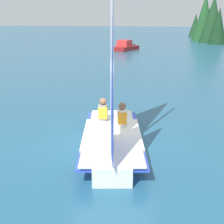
# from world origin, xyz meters

# --- Properties ---
(ground_plane) EXTENTS (260.00, 260.00, 0.00)m
(ground_plane) POSITION_xyz_m (0.00, 0.00, 0.00)
(ground_plane) COLOR #235675
(sailboat_main) EXTENTS (4.16, 2.43, 5.61)m
(sailboat_main) POSITION_xyz_m (0.02, 0.01, 0.73)
(sailboat_main) COLOR white
(sailboat_main) RESTS_ON ground_plane
(sailor_helm) EXTENTS (0.39, 0.36, 1.16)m
(sailor_helm) POSITION_xyz_m (0.59, -0.16, 0.62)
(sailor_helm) COLOR black
(sailor_helm) RESTS_ON ground_plane
(sailor_crew) EXTENTS (0.39, 0.36, 1.16)m
(sailor_crew) POSITION_xyz_m (0.92, 0.50, 0.62)
(sailor_crew) COLOR black
(sailor_crew) RESTS_ON ground_plane
(motorboat_distant) EXTENTS (3.98, 2.77, 1.15)m
(motorboat_distant) POSITION_xyz_m (25.18, 4.34, 0.40)
(motorboat_distant) COLOR maroon
(motorboat_distant) RESTS_ON ground_plane
(treeline_shore) EXTENTS (19.58, 4.75, 7.17)m
(treeline_shore) POSITION_xyz_m (42.79, -5.89, 3.07)
(treeline_shore) COLOR #143319
(treeline_shore) RESTS_ON ground_plane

